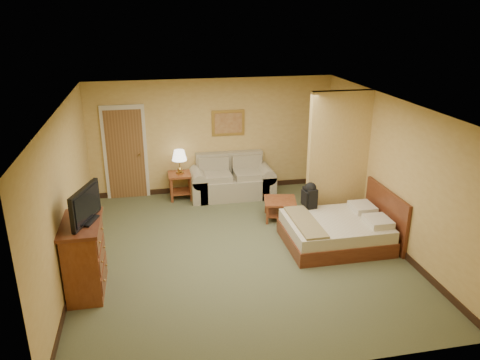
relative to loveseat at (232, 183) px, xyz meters
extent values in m
plane|color=#505537|center=(-0.35, -2.58, -0.31)|extent=(6.00, 6.00, 0.00)
plane|color=white|center=(-0.35, -2.58, 2.29)|extent=(6.00, 6.00, 0.00)
cube|color=tan|center=(-0.35, 0.42, 0.99)|extent=(5.50, 0.02, 2.60)
cube|color=tan|center=(-3.10, -2.58, 0.99)|extent=(0.02, 6.00, 2.60)
cube|color=tan|center=(2.40, -2.58, 0.99)|extent=(0.02, 6.00, 2.60)
cube|color=tan|center=(1.80, -1.65, 0.99)|extent=(1.20, 0.15, 2.60)
cube|color=beige|center=(-2.30, 0.39, 0.74)|extent=(0.94, 0.06, 2.10)
cube|color=brown|center=(-2.30, 0.38, 0.69)|extent=(0.80, 0.04, 2.00)
cylinder|color=#A17C3B|center=(-2.00, 0.32, 0.69)|extent=(0.04, 0.12, 0.04)
cube|color=black|center=(-0.35, 0.41, -0.25)|extent=(5.50, 0.02, 0.12)
cube|color=gray|center=(0.00, -0.05, -0.08)|extent=(1.54, 0.82, 0.46)
cube|color=gray|center=(0.00, 0.31, 0.40)|extent=(1.54, 0.20, 0.48)
cube|color=gray|center=(-0.77, -0.05, -0.05)|extent=(0.33, 0.82, 0.52)
cube|color=gray|center=(0.77, -0.05, -0.05)|extent=(0.33, 0.82, 0.52)
cube|color=brown|center=(-1.15, 0.07, 0.26)|extent=(0.53, 0.53, 0.04)
cube|color=brown|center=(-1.15, 0.07, -0.15)|extent=(0.45, 0.45, 0.03)
cube|color=brown|center=(-1.36, -0.14, -0.04)|extent=(0.05, 0.05, 0.54)
cube|color=brown|center=(-0.94, -0.14, -0.04)|extent=(0.05, 0.05, 0.54)
cube|color=brown|center=(-1.36, 0.29, -0.04)|extent=(0.05, 0.05, 0.54)
cube|color=brown|center=(-0.94, 0.29, -0.04)|extent=(0.05, 0.05, 0.54)
cylinder|color=#A17C3B|center=(-1.15, 0.07, 0.30)|extent=(0.16, 0.16, 0.04)
cylinder|color=#A17C3B|center=(-1.15, 0.07, 0.50)|extent=(0.02, 0.02, 0.27)
cone|color=white|center=(-1.15, 0.07, 0.70)|extent=(0.33, 0.33, 0.23)
cube|color=brown|center=(0.73, -1.42, 0.08)|extent=(0.74, 0.74, 0.04)
cube|color=brown|center=(0.73, -1.42, -0.17)|extent=(0.64, 0.64, 0.03)
cube|color=brown|center=(0.46, -1.69, -0.12)|extent=(0.04, 0.04, 0.38)
cube|color=brown|center=(1.00, -1.15, -0.12)|extent=(0.04, 0.04, 0.38)
cube|color=#B78E3F|center=(0.00, 0.40, 1.29)|extent=(0.74, 0.03, 0.58)
cube|color=brown|center=(0.00, 0.38, 1.29)|extent=(0.62, 0.02, 0.46)
cube|color=brown|center=(-2.83, -3.33, 0.23)|extent=(0.50, 0.99, 1.08)
cube|color=#542313|center=(-2.83, -3.33, 0.80)|extent=(0.56, 1.06, 0.05)
cube|color=black|center=(-2.73, -3.33, 0.84)|extent=(0.32, 0.42, 0.03)
cube|color=black|center=(-2.73, -3.33, 1.09)|extent=(0.33, 0.83, 0.51)
cube|color=#542313|center=(1.40, -2.68, -0.17)|extent=(1.77, 1.42, 0.27)
cube|color=beige|center=(1.40, -2.68, 0.07)|extent=(1.72, 1.37, 0.21)
cube|color=#542313|center=(2.36, -2.68, 0.18)|extent=(0.06, 1.51, 0.98)
cube|color=beige|center=(2.05, -2.99, 0.22)|extent=(0.40, 0.49, 0.12)
cube|color=beige|center=(2.05, -2.37, 0.22)|extent=(0.40, 0.49, 0.12)
cube|color=olive|center=(0.82, -2.68, 0.19)|extent=(0.40, 1.33, 0.04)
cube|color=black|center=(1.13, -2.01, 0.36)|extent=(0.23, 0.31, 0.38)
sphere|color=black|center=(1.13, -2.01, 0.55)|extent=(0.23, 0.23, 0.23)
camera|label=1|loc=(-1.77, -9.76, 3.72)|focal=35.00mm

